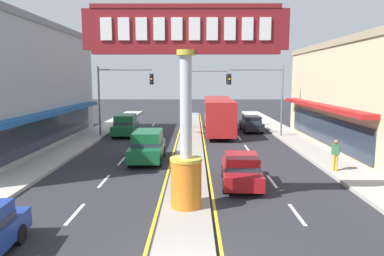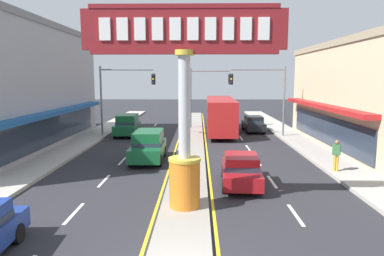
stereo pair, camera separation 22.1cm
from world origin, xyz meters
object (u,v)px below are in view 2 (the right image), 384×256
object	(u,v)px
traffic_light_right_side	(264,89)
bus_near_right_lane	(220,113)
traffic_light_median_far	(205,88)
sedan_far_right_lane	(253,124)
pedestrian_near_kerb	(336,154)
district_sign	(184,100)
sedan_mid_left_lane	(241,170)
suv_kerb_right	(127,125)
suv_far_left_oncoming	(148,145)
traffic_light_left_side	(121,89)

from	to	relation	value
traffic_light_right_side	bus_near_right_lane	xyz separation A→B (m)	(-3.58, 2.77, -2.38)
traffic_light_median_far	sedan_far_right_lane	distance (m)	6.08
sedan_far_right_lane	pedestrian_near_kerb	distance (m)	15.77
district_sign	sedan_mid_left_lane	distance (m)	5.51
sedan_far_right_lane	suv_kerb_right	world-z (taller)	suv_kerb_right
district_sign	traffic_light_right_side	distance (m)	18.53
traffic_light_median_far	suv_kerb_right	distance (m)	9.03
district_sign	traffic_light_median_far	size ratio (longest dim) A/B	1.24
sedan_far_right_lane	sedan_mid_left_lane	xyz separation A→B (m)	(-3.30, -17.73, 0.00)
district_sign	suv_far_left_oncoming	xyz separation A→B (m)	(-2.61, 8.43, -3.35)
traffic_light_right_side	traffic_light_median_far	size ratio (longest dim) A/B	1.00
district_sign	sedan_far_right_lane	xyz separation A→B (m)	(5.91, 21.04, -3.55)
traffic_light_left_side	sedan_mid_left_lane	xyz separation A→B (m)	(8.80, -14.14, -3.46)
traffic_light_median_far	pedestrian_near_kerb	bearing A→B (deg)	-69.00
bus_near_right_lane	suv_far_left_oncoming	size ratio (longest dim) A/B	2.44
traffic_light_left_side	sedan_far_right_lane	size ratio (longest dim) A/B	1.43
traffic_light_left_side	traffic_light_right_side	bearing A→B (deg)	0.03
suv_far_left_oncoming	sedan_far_right_lane	bearing A→B (deg)	55.96
district_sign	traffic_light_left_side	world-z (taller)	district_sign
sedan_mid_left_lane	district_sign	bearing A→B (deg)	-128.18
traffic_light_left_side	bus_near_right_lane	size ratio (longest dim) A/B	0.55
traffic_light_right_side	pedestrian_near_kerb	world-z (taller)	traffic_light_right_side
bus_near_right_lane	sedan_mid_left_lane	xyz separation A→B (m)	(-0.00, -16.92, -1.08)
traffic_light_right_side	sedan_far_right_lane	size ratio (longest dim) A/B	1.43
bus_near_right_lane	sedan_far_right_lane	world-z (taller)	bus_near_right_lane
traffic_light_right_side	suv_far_left_oncoming	xyz separation A→B (m)	(-8.80, -9.03, -3.26)
district_sign	suv_kerb_right	bearing A→B (deg)	107.76
district_sign	pedestrian_near_kerb	xyz separation A→B (m)	(7.97, 5.41, -3.19)
suv_kerb_right	pedestrian_near_kerb	bearing A→B (deg)	-43.21
bus_near_right_lane	sedan_mid_left_lane	distance (m)	16.95
sedan_mid_left_lane	pedestrian_near_kerb	bearing A→B (deg)	21.38
sedan_mid_left_lane	pedestrian_near_kerb	distance (m)	5.77
traffic_light_left_side	bus_near_right_lane	world-z (taller)	traffic_light_left_side
bus_near_right_lane	district_sign	bearing A→B (deg)	-97.34
sedan_mid_left_lane	bus_near_right_lane	bearing A→B (deg)	89.99
traffic_light_median_far	pedestrian_near_kerb	distance (m)	19.01
traffic_light_left_side	suv_far_left_oncoming	size ratio (longest dim) A/B	1.34
traffic_light_left_side	bus_near_right_lane	bearing A→B (deg)	17.52
bus_near_right_lane	traffic_light_right_side	bearing A→B (deg)	-37.71
bus_near_right_lane	pedestrian_near_kerb	xyz separation A→B (m)	(5.36, -14.82, -0.73)
traffic_light_right_side	traffic_light_median_far	distance (m)	7.38
sedan_far_right_lane	traffic_light_median_far	bearing A→B (deg)	157.96
traffic_light_median_far	bus_near_right_lane	xyz separation A→B (m)	(1.36, -2.70, -2.33)
traffic_light_right_side	pedestrian_near_kerb	xyz separation A→B (m)	(1.78, -12.05, -3.10)
bus_near_right_lane	suv_kerb_right	world-z (taller)	bus_near_right_lane
suv_kerb_right	pedestrian_near_kerb	size ratio (longest dim) A/B	2.75
traffic_light_left_side	district_sign	bearing A→B (deg)	-70.46
suv_far_left_oncoming	district_sign	bearing A→B (deg)	-72.81
traffic_light_median_far	suv_far_left_oncoming	world-z (taller)	traffic_light_median_far
suv_far_left_oncoming	traffic_light_left_side	bearing A→B (deg)	111.67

